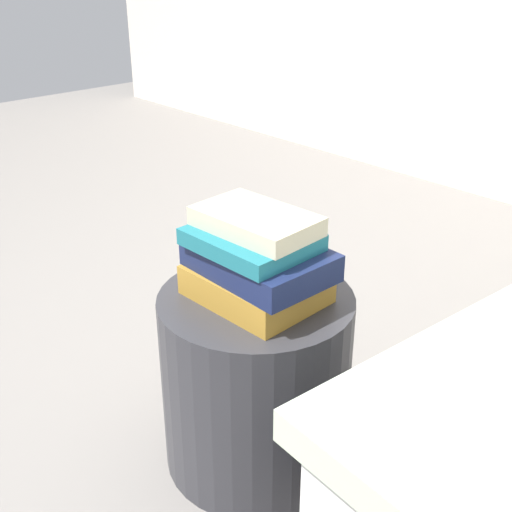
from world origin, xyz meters
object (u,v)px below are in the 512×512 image
Objects in this scene: book_navy at (261,259)px; book_cream at (256,221)px; book_teal at (253,240)px; book_ochre at (254,283)px; side_table at (256,380)px.

book_navy is 0.08m from book_cream.
book_teal is 0.97× the size of book_cream.
book_ochre is 1.07× the size of book_cream.
book_ochre is at bearing -160.56° from book_navy.
side_table is 1.51× the size of book_navy.
book_navy is at bearing 63.50° from book_teal.
side_table is at bearing 107.16° from book_teal.
side_table is 1.80× the size of book_teal.
book_teal is (0.01, -0.01, 0.11)m from book_ochre.
book_ochre is at bearing -156.95° from side_table.
book_ochre is (-0.00, -0.00, 0.24)m from side_table.
book_ochre reaches higher than side_table.
book_cream reaches higher than book_navy.
book_teal is (0.00, -0.01, 0.35)m from side_table.
book_navy is at bearing 16.48° from side_table.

